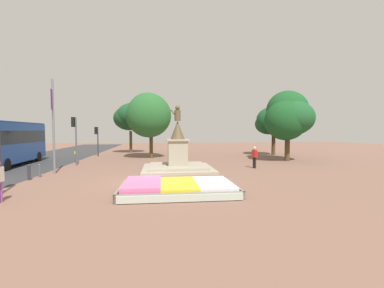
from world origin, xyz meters
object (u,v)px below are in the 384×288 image
flower_planter (177,188)px  kerb_bollard_north (39,170)px  city_bus (7,141)px  banner_pole (53,124)px  traffic_light_mid_block (75,132)px  pedestrian_near_planter (255,156)px  kerb_bollard_mid_b (29,172)px  statue_monument (178,158)px  traffic_light_far_corner (97,136)px

flower_planter → kerb_bollard_north: kerb_bollard_north is taller
flower_planter → city_bus: (-12.71, 10.33, 1.79)m
banner_pole → kerb_bollard_north: bearing=-108.9°
flower_planter → traffic_light_mid_block: bearing=126.3°
traffic_light_mid_block → pedestrian_near_planter: 14.52m
pedestrian_near_planter → kerb_bollard_mid_b: bearing=-168.8°
statue_monument → pedestrian_near_planter: (5.83, 0.01, 0.07)m
kerb_bollard_north → statue_monument: bearing=12.9°
traffic_light_mid_block → city_bus: bearing=-179.6°
statue_monument → banner_pole: banner_pole is taller
banner_pole → pedestrian_near_planter: 14.22m
city_bus → traffic_light_far_corner: bearing=55.4°
pedestrian_near_planter → city_bus: bearing=169.9°
banner_pole → city_bus: banner_pole is taller
statue_monument → kerb_bollard_mid_b: statue_monument is taller
banner_pole → city_bus: size_ratio=0.64×
traffic_light_far_corner → kerb_bollard_mid_b: traffic_light_far_corner is taller
statue_monument → kerb_bollard_mid_b: (-8.76, -2.88, -0.38)m
pedestrian_near_planter → traffic_light_mid_block: bearing=166.2°
statue_monument → traffic_light_mid_block: bearing=157.2°
flower_planter → city_bus: bearing=140.9°
traffic_light_mid_block → city_bus: traffic_light_mid_block is taller
traffic_light_mid_block → traffic_light_far_corner: 7.37m
pedestrian_near_planter → kerb_bollard_north: pedestrian_near_planter is taller
pedestrian_near_planter → kerb_bollard_mid_b: size_ratio=1.78×
pedestrian_near_planter → kerb_bollard_mid_b: 14.88m
statue_monument → kerb_bollard_mid_b: 9.23m
banner_pole → pedestrian_near_planter: (14.01, 0.78, -2.30)m
statue_monument → flower_planter: bearing=-94.5°
statue_monument → traffic_light_far_corner: statue_monument is taller
pedestrian_near_planter → banner_pole: bearing=-176.8°
statue_monument → kerb_bollard_mid_b: bearing=-161.8°
kerb_bollard_mid_b → city_bus: bearing=125.6°
flower_planter → city_bus: city_bus is taller
kerb_bollard_mid_b → traffic_light_far_corner: bearing=87.5°
flower_planter → banner_pole: banner_pole is taller
city_bus → pedestrian_near_planter: (19.09, -3.39, -1.08)m
kerb_bollard_mid_b → kerb_bollard_north: 0.93m
kerb_bollard_north → banner_pole: bearing=71.1°
traffic_light_mid_block → kerb_bollard_north: traffic_light_mid_block is taller
traffic_light_far_corner → statue_monument: bearing=-53.0°
statue_monument → traffic_light_mid_block: 9.05m
flower_planter → statue_monument: bearing=85.5°
traffic_light_mid_block → kerb_bollard_north: bearing=-94.5°
flower_planter → kerb_bollard_north: (-8.05, 4.96, 0.20)m
city_bus → pedestrian_near_planter: bearing=-10.1°
kerb_bollard_mid_b → banner_pole: bearing=74.8°
traffic_light_far_corner → banner_pole: banner_pole is taller
banner_pole → statue_monument: bearing=5.4°
traffic_light_far_corner → kerb_bollard_mid_b: 13.81m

